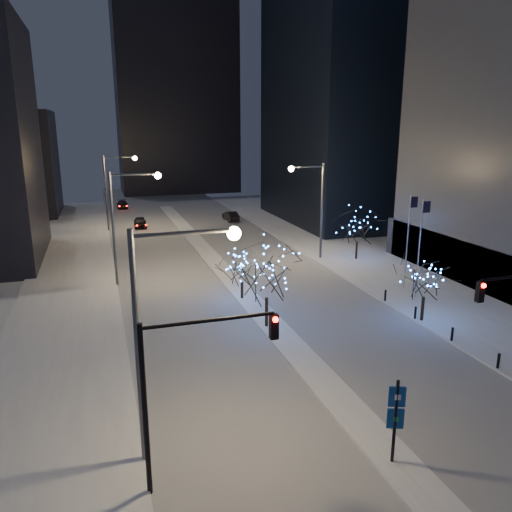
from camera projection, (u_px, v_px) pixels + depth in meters
name	position (u px, v px, depth m)	size (l,w,h in m)	color
ground	(379.00, 444.00, 22.12)	(160.00, 160.00, 0.00)	white
road	(209.00, 255.00, 54.39)	(20.00, 130.00, 0.02)	#9DA1AB
median	(220.00, 267.00, 49.76)	(2.00, 80.00, 0.15)	white
east_sidewalk	(408.00, 282.00, 44.94)	(10.00, 90.00, 0.15)	white
west_sidewalk	(65.00, 318.00, 36.44)	(8.00, 90.00, 0.15)	white
horizon_block	(175.00, 89.00, 103.39)	(24.00, 14.00, 42.00)	black
street_lamp_w_near	(163.00, 314.00, 19.70)	(4.40, 0.56, 10.00)	#595E66
street_lamp_w_mid	(125.00, 212.00, 42.75)	(4.40, 0.56, 10.00)	#595E66
street_lamp_w_far	(114.00, 182.00, 65.80)	(4.40, 0.56, 10.00)	#595E66
street_lamp_east	(314.00, 199.00, 51.11)	(3.90, 0.56, 10.00)	#595E66
traffic_signal_west	(186.00, 375.00, 18.44)	(5.26, 0.43, 7.00)	black
flagpoles	(414.00, 238.00, 40.73)	(1.35, 2.60, 8.00)	silver
bollards	(433.00, 323.00, 34.18)	(0.16, 12.16, 0.90)	black
car_near	(140.00, 222.00, 69.12)	(1.69, 4.19, 1.43)	black
car_mid	(231.00, 216.00, 74.00)	(1.50, 4.30, 1.42)	black
car_far	(122.00, 205.00, 85.27)	(1.76, 4.33, 1.26)	black
holiday_tree_median_near	(267.00, 272.00, 33.83)	(6.61, 6.61, 6.22)	black
holiday_tree_median_far	(242.00, 268.00, 39.87)	(3.66, 3.66, 3.86)	black
holiday_tree_plaza_near	(425.00, 279.00, 35.11)	(3.76, 3.76, 4.70)	black
holiday_tree_plaza_far	(358.00, 226.00, 51.55)	(4.96, 4.96, 5.52)	black
wayfinding_sign	(396.00, 414.00, 20.22)	(0.67, 0.33, 3.87)	black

